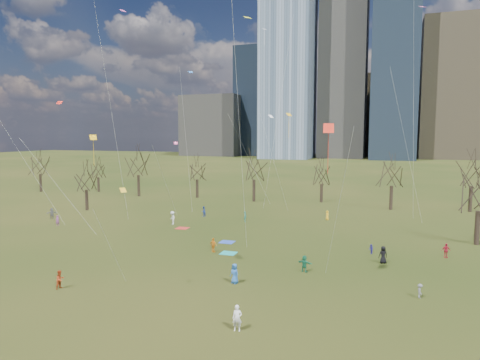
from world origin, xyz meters
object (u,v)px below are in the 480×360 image
(blanket_teal, at_px, (228,253))
(blanket_crimson, at_px, (182,228))
(person_1, at_px, (237,318))
(person_0, at_px, (235,274))
(blanket_navy, at_px, (227,242))
(person_4, at_px, (213,245))
(person_2, at_px, (60,279))

(blanket_teal, relative_size, blanket_crimson, 1.00)
(person_1, bearing_deg, blanket_crimson, 110.78)
(blanket_crimson, height_order, person_0, person_0)
(person_0, bearing_deg, person_1, -45.23)
(blanket_navy, distance_m, blanket_crimson, 9.57)
(blanket_navy, height_order, blanket_crimson, same)
(blanket_navy, relative_size, person_0, 0.96)
(person_0, distance_m, person_4, 9.75)
(blanket_crimson, distance_m, person_0, 22.28)
(person_2, height_order, person_4, person_4)
(blanket_teal, height_order, blanket_navy, same)
(blanket_navy, xyz_separation_m, person_4, (0.17, -4.45, 0.75))
(person_2, distance_m, person_4, 15.76)
(person_2, bearing_deg, person_0, -58.84)
(person_4, bearing_deg, blanket_crimson, -29.95)
(person_0, relative_size, person_2, 1.11)
(blanket_teal, bearing_deg, person_1, -67.52)
(person_0, distance_m, person_1, 8.64)
(person_4, bearing_deg, person_0, 141.32)
(person_2, xyz_separation_m, person_4, (7.45, 13.89, 0.01))
(blanket_navy, bearing_deg, person_1, -67.48)
(person_2, bearing_deg, person_4, -21.17)
(person_1, bearing_deg, person_0, 98.56)
(blanket_navy, bearing_deg, person_2, -111.64)
(person_0, xyz_separation_m, person_2, (-12.76, -5.71, -0.08))
(person_0, bearing_deg, person_2, -132.11)
(person_1, bearing_deg, blanket_navy, 100.08)
(person_1, height_order, person_4, person_1)
(blanket_navy, xyz_separation_m, person_2, (-7.28, -18.34, 0.73))
(blanket_crimson, relative_size, person_0, 0.96)
(person_0, bearing_deg, blanket_teal, 137.65)
(person_4, bearing_deg, blanket_navy, -69.50)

